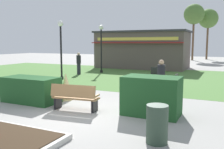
% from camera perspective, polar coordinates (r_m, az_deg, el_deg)
% --- Properties ---
extents(ground_plane, '(80.00, 80.00, 0.00)m').
position_cam_1_polar(ground_plane, '(8.54, -7.46, -8.99)').
color(ground_plane, '#999691').
extents(lawn_patch, '(36.00, 12.00, 0.01)m').
position_cam_1_polar(lawn_patch, '(17.57, 10.32, -0.65)').
color(lawn_patch, '#4C7A38').
rests_on(lawn_patch, ground_plane).
extents(park_bench, '(1.75, 0.72, 0.95)m').
position_cam_1_polar(park_bench, '(8.86, -8.63, -5.22)').
color(park_bench, '#9E7547').
rests_on(park_bench, ground_plane).
extents(hedge_left, '(2.32, 1.10, 1.03)m').
position_cam_1_polar(hedge_left, '(10.51, -18.29, -3.35)').
color(hedge_left, '#1E4C23').
rests_on(hedge_left, ground_plane).
extents(hedge_right, '(1.86, 1.10, 1.30)m').
position_cam_1_polar(hedge_right, '(8.30, 9.16, -4.89)').
color(hedge_right, '#1E4C23').
rests_on(hedge_right, ground_plane).
extents(ornamental_grass_behind_left, '(0.56, 0.56, 1.14)m').
position_cam_1_polar(ornamental_grass_behind_left, '(10.52, -10.68, -2.80)').
color(ornamental_grass_behind_left, '#D1BC7F').
rests_on(ornamental_grass_behind_left, ground_plane).
extents(ornamental_grass_behind_right, '(0.54, 0.54, 1.02)m').
position_cam_1_polar(ornamental_grass_behind_right, '(11.36, -10.58, -2.35)').
color(ornamental_grass_behind_right, '#D1BC7F').
rests_on(ornamental_grass_behind_right, ground_plane).
extents(lamppost_mid, '(0.36, 0.36, 3.83)m').
position_cam_1_polar(lamppost_mid, '(16.47, -11.77, 7.27)').
color(lamppost_mid, black).
rests_on(lamppost_mid, ground_plane).
extents(lamppost_far, '(0.36, 0.36, 3.83)m').
position_cam_1_polar(lamppost_far, '(19.93, -2.52, 7.38)').
color(lamppost_far, black).
rests_on(lamppost_far, ground_plane).
extents(trash_bin, '(0.52, 0.52, 0.93)m').
position_cam_1_polar(trash_bin, '(6.07, 10.40, -11.25)').
color(trash_bin, '#2D4233').
rests_on(trash_bin, ground_plane).
extents(food_kiosk, '(8.74, 4.76, 3.54)m').
position_cam_1_polar(food_kiosk, '(24.26, 7.07, 5.78)').
color(food_kiosk, '#594C47').
rests_on(food_kiosk, ground_plane).
extents(cafe_chair_west, '(0.54, 0.54, 0.89)m').
position_cam_1_polar(cafe_chair_west, '(15.91, 9.75, 0.46)').
color(cafe_chair_west, black).
rests_on(cafe_chair_west, ground_plane).
extents(cafe_chair_east, '(0.49, 0.49, 0.89)m').
position_cam_1_polar(cafe_chair_east, '(12.48, 14.23, -1.51)').
color(cafe_chair_east, black).
rests_on(cafe_chair_east, ground_plane).
extents(person_strolling, '(0.34, 0.34, 1.69)m').
position_cam_1_polar(person_strolling, '(10.70, 11.29, -1.05)').
color(person_strolling, '#23232D').
rests_on(person_strolling, ground_plane).
extents(person_standing, '(0.34, 0.34, 1.69)m').
position_cam_1_polar(person_standing, '(18.99, -7.72, 2.59)').
color(person_standing, '#23232D').
rests_on(person_standing, ground_plane).
extents(parked_car_west_slot, '(4.30, 2.25, 1.20)m').
position_cam_1_polar(parked_car_west_slot, '(33.12, 9.11, 4.15)').
color(parked_car_west_slot, maroon).
rests_on(parked_car_west_slot, ground_plane).
extents(tree_left_bg, '(2.80, 2.80, 7.80)m').
position_cam_1_polar(tree_left_bg, '(36.95, 18.48, 13.02)').
color(tree_left_bg, brown).
rests_on(tree_left_bg, ground_plane).
extents(tree_right_bg, '(2.80, 2.80, 7.39)m').
position_cam_1_polar(tree_right_bg, '(39.57, 21.42, 11.89)').
color(tree_right_bg, brown).
rests_on(tree_right_bg, ground_plane).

